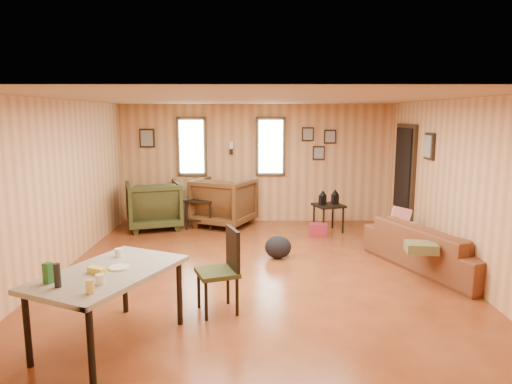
# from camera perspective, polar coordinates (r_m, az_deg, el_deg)

# --- Properties ---
(room) EXTENTS (5.54, 6.04, 2.44)m
(room) POSITION_cam_1_polar(r_m,az_deg,el_deg) (6.65, 1.46, 1.14)
(room) COLOR brown
(room) RESTS_ON ground
(sofa) EXTENTS (1.42, 2.26, 0.85)m
(sofa) POSITION_cam_1_polar(r_m,az_deg,el_deg) (7.03, 21.42, -5.56)
(sofa) COLOR brown
(sofa) RESTS_ON ground
(recliner_brown) EXTENTS (1.35, 1.32, 1.07)m
(recliner_brown) POSITION_cam_1_polar(r_m,az_deg,el_deg) (9.04, -4.00, -0.93)
(recliner_brown) COLOR #523318
(recliner_brown) RESTS_ON ground
(recliner_green) EXTENTS (1.23, 1.19, 1.02)m
(recliner_green) POSITION_cam_1_polar(r_m,az_deg,el_deg) (9.04, -12.68, -1.30)
(recliner_green) COLOR #313518
(recliner_green) RESTS_ON ground
(end_table) EXTENTS (0.65, 0.61, 0.72)m
(end_table) POSITION_cam_1_polar(r_m,az_deg,el_deg) (8.95, -6.86, -1.94)
(end_table) COLOR black
(end_table) RESTS_ON ground
(side_table) EXTENTS (0.64, 0.64, 0.80)m
(side_table) POSITION_cam_1_polar(r_m,az_deg,el_deg) (8.68, 9.07, -1.38)
(side_table) COLOR black
(side_table) RESTS_ON ground
(cooler) EXTENTS (0.35, 0.27, 0.23)m
(cooler) POSITION_cam_1_polar(r_m,az_deg,el_deg) (8.41, 7.77, -4.72)
(cooler) COLOR maroon
(cooler) RESTS_ON ground
(backpack) EXTENTS (0.43, 0.34, 0.35)m
(backpack) POSITION_cam_1_polar(r_m,az_deg,el_deg) (7.07, 2.78, -6.90)
(backpack) COLOR black
(backpack) RESTS_ON ground
(sofa_pillows) EXTENTS (0.57, 1.69, 0.35)m
(sofa_pillows) POSITION_cam_1_polar(r_m,az_deg,el_deg) (6.98, 18.78, -4.89)
(sofa_pillows) COLOR brown
(sofa_pillows) RESTS_ON sofa
(dining_table) EXTENTS (1.39, 1.67, 0.95)m
(dining_table) POSITION_cam_1_polar(r_m,az_deg,el_deg) (4.59, -18.07, -10.16)
(dining_table) COLOR gray
(dining_table) RESTS_ON ground
(dining_chair) EXTENTS (0.55, 0.55, 0.95)m
(dining_chair) POSITION_cam_1_polar(r_m,az_deg,el_deg) (5.15, -4.08, -9.15)
(dining_chair) COLOR #313518
(dining_chair) RESTS_ON ground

